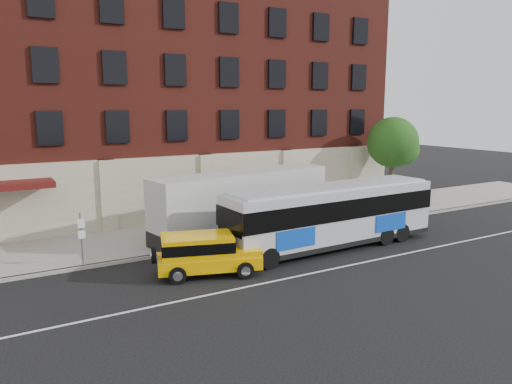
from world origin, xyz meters
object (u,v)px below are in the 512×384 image
sign_pole (82,236)px  city_bus (332,214)px  shipping_container (243,205)px  yellow_suv (204,252)px  street_tree (393,144)px

sign_pole → city_bus: bearing=-14.7°
sign_pole → shipping_container: (8.73, 1.17, 0.32)m
city_bus → yellow_suv: bearing=-176.4°
yellow_suv → shipping_container: 6.46m
sign_pole → shipping_container: bearing=7.7°
city_bus → shipping_container: (-2.78, 4.18, -0.00)m
sign_pole → yellow_suv: sign_pole is taller
street_tree → yellow_suv: (-17.74, -6.81, -3.40)m
sign_pole → city_bus: (11.51, -3.01, 0.32)m
street_tree → yellow_suv: bearing=-159.0°
sign_pole → street_tree: 22.49m
street_tree → city_bus: (-10.53, -6.35, -2.64)m
city_bus → yellow_suv: (-7.21, -0.46, -0.77)m
yellow_suv → street_tree: bearing=21.0°
street_tree → shipping_container: bearing=-170.8°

